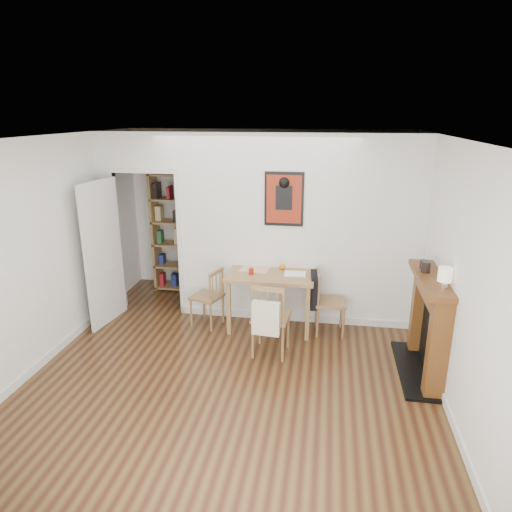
% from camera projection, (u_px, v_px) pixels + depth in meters
% --- Properties ---
extents(ground, '(5.20, 5.20, 0.00)m').
position_uv_depth(ground, '(236.00, 367.00, 5.34)').
color(ground, brown).
rests_on(ground, ground).
extents(room_shell, '(5.20, 5.20, 5.20)m').
position_uv_depth(room_shell, '(261.00, 231.00, 6.20)').
color(room_shell, silver).
rests_on(room_shell, ground).
extents(dining_table, '(1.16, 0.74, 0.79)m').
position_uv_depth(dining_table, '(271.00, 280.00, 6.12)').
color(dining_table, '#946845').
rests_on(dining_table, ground).
extents(chair_left, '(0.52, 0.52, 0.83)m').
position_uv_depth(chair_left, '(207.00, 297.00, 6.27)').
color(chair_left, brown).
rests_on(chair_left, ground).
extents(chair_right, '(0.52, 0.47, 0.87)m').
position_uv_depth(chair_right, '(329.00, 301.00, 6.04)').
color(chair_right, brown).
rests_on(chair_right, ground).
extents(chair_front, '(0.51, 0.57, 0.94)m').
position_uv_depth(chair_front, '(271.00, 318.00, 5.50)').
color(chair_front, brown).
rests_on(chair_front, ground).
extents(bookshelf, '(0.82, 0.33, 1.96)m').
position_uv_depth(bookshelf, '(178.00, 233.00, 7.41)').
color(bookshelf, '#946845').
rests_on(bookshelf, ground).
extents(fireplace, '(0.45, 1.25, 1.16)m').
position_uv_depth(fireplace, '(430.00, 323.00, 5.06)').
color(fireplace, brown).
rests_on(fireplace, ground).
extents(red_glass, '(0.07, 0.07, 0.09)m').
position_uv_depth(red_glass, '(251.00, 271.00, 6.03)').
color(red_glass, maroon).
rests_on(red_glass, dining_table).
extents(orange_fruit, '(0.08, 0.08, 0.08)m').
position_uv_depth(orange_fruit, '(282.00, 267.00, 6.22)').
color(orange_fruit, orange).
rests_on(orange_fruit, dining_table).
extents(placemat, '(0.42, 0.34, 0.00)m').
position_uv_depth(placemat, '(255.00, 269.00, 6.24)').
color(placemat, beige).
rests_on(placemat, dining_table).
extents(notebook, '(0.29, 0.22, 0.01)m').
position_uv_depth(notebook, '(295.00, 274.00, 6.04)').
color(notebook, white).
rests_on(notebook, dining_table).
extents(mantel_lamp, '(0.14, 0.14, 0.22)m').
position_uv_depth(mantel_lamp, '(445.00, 276.00, 4.52)').
color(mantel_lamp, silver).
rests_on(mantel_lamp, fireplace).
extents(ceramic_jar_a, '(0.10, 0.10, 0.12)m').
position_uv_depth(ceramic_jar_a, '(426.00, 267.00, 5.02)').
color(ceramic_jar_a, black).
rests_on(ceramic_jar_a, fireplace).
extents(ceramic_jar_b, '(0.08, 0.08, 0.10)m').
position_uv_depth(ceramic_jar_b, '(423.00, 264.00, 5.13)').
color(ceramic_jar_b, black).
rests_on(ceramic_jar_b, fireplace).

